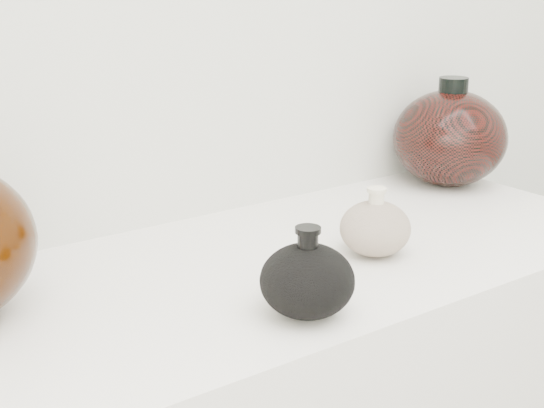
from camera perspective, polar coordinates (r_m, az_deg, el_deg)
black_gourd_vase at (r=0.95m, az=2.67°, el=-5.74°), size 0.14×0.14×0.12m
cream_gourd_vase at (r=1.15m, az=7.77°, el=-1.79°), size 0.14×0.14×0.11m
right_round_pot at (r=1.54m, az=13.23°, el=4.90°), size 0.29×0.29×0.21m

